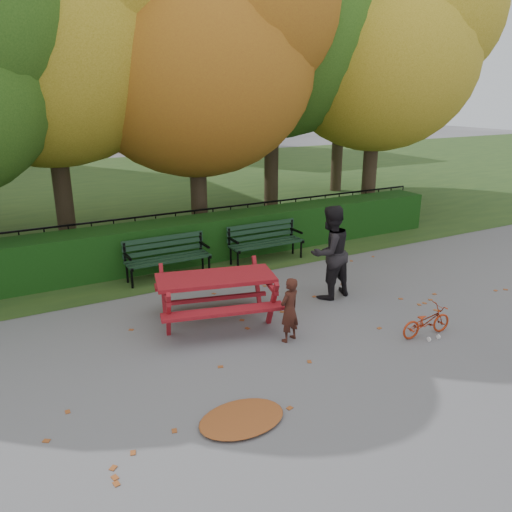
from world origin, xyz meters
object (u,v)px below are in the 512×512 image
bicycle (426,321)px  adult (330,252)px  picnic_table (216,286)px  tree_b (60,16)px  bench_left (167,254)px  bench_right (265,239)px  tree_c (210,48)px  tree_g (354,48)px  tree_d (289,12)px  child (289,310)px  tree_e (392,46)px

bicycle → adult: bearing=15.3°
picnic_table → tree_b: bearing=115.6°
bench_left → bench_right: 2.40m
tree_c → bench_right: 4.87m
bench_left → adult: size_ratio=0.99×
bench_right → tree_g: bearing=40.0°
tree_d → child: 10.07m
bench_left → tree_e: bearing=14.8°
tree_b → tree_e: (8.97, -0.98, -0.32)m
tree_g → child: size_ratio=8.01×
tree_c → adult: (0.25, -4.80, -3.92)m
tree_c → bicycle: (0.67, -6.89, -4.57)m
child → adult: size_ratio=0.59×
tree_c → bench_left: 5.31m
tree_e → picnic_table: 10.08m
tree_c → tree_e: bearing=-1.9°
bench_right → picnic_table: 3.47m
tree_c → tree_g: 8.43m
child → bicycle: size_ratio=1.12×
tree_g → bench_right: bearing=-140.0°
bench_right → child: bearing=-114.1°
tree_d → bicycle: 10.25m
bench_left → bicycle: bench_left is taller
tree_g → adult: bearing=-130.2°
tree_e → tree_b: bearing=173.8°
tree_b → bench_left: 5.87m
tree_c → picnic_table: (-2.12, -4.78, -4.17)m
tree_c → bicycle: 8.30m
tree_b → child: tree_b is taller
adult → bench_left: bearing=-54.1°
tree_g → tree_e: bearing=-114.4°
tree_e → adult: (-5.44, -4.60, -4.18)m
tree_c → tree_e: tree_e is taller
tree_e → picnic_table: tree_e is taller
child → adult: adult is taller
tree_c → bench_left: (-2.13, -2.26, -4.30)m
tree_c → bicycle: size_ratio=8.39×
tree_b → bicycle: bearing=-62.8°
tree_b → tree_c: bearing=-13.5°
tree_c → bench_right: (0.27, -2.26, -4.30)m
tree_b → tree_c: 3.42m
bench_left → picnic_table: picnic_table is taller
tree_b → tree_c: (3.28, -0.78, -0.58)m
child → tree_c: bearing=-121.7°
tree_e → bench_right: tree_e is taller
bench_right → bicycle: bench_right is taller
tree_g → bench_left: size_ratio=4.75×
tree_c → child: bearing=-103.1°
tree_d → child: (-4.43, -7.22, -5.45)m
tree_b → adult: (3.53, -5.58, -4.50)m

